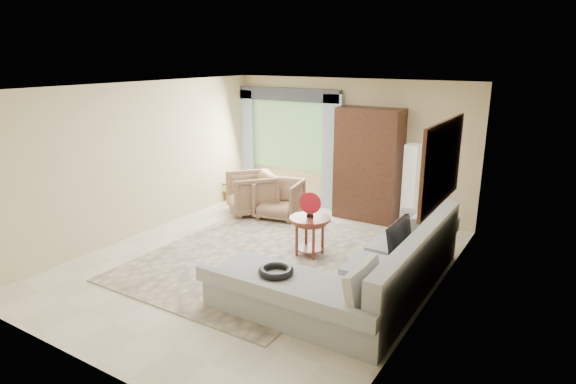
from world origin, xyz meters
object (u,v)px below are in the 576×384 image
Objects in this scene: armchair_right at (279,199)px; potted_plant at (229,188)px; sectional_sofa at (368,276)px; floor_lamp at (410,185)px; coffee_table at (310,236)px; armoire at (368,165)px; tv_screen at (400,239)px; armchair_left at (251,193)px.

armchair_right reaches higher than potted_plant.
armchair_right is 1.60× the size of potted_plant.
sectional_sofa is at bearing -30.32° from potted_plant.
sectional_sofa is 2.31× the size of floor_lamp.
coffee_table is 2.27m from armoire.
tv_screen is 1.63m from coffee_table.
coffee_table is (-1.54, 0.36, -0.39)m from tv_screen.
coffee_table reaches higher than potted_plant.
tv_screen reaches higher than sectional_sofa.
armchair_left is at bearing -161.16° from floor_lamp.
coffee_table is at bearing -110.79° from floor_lamp.
potted_plant is at bearing -172.75° from floor_lamp.
armchair_right is at bearing 137.22° from coffee_table.
armchair_left is at bearing 148.33° from coffee_table.
tv_screen is 0.90× the size of armchair_right.
sectional_sofa is 3.88× the size of armchair_left.
armchair_left is 0.42× the size of armoire.
coffee_table is at bearing -91.06° from armoire.
floor_lamp is (2.23, 0.93, 0.38)m from armchair_right.
sectional_sofa is 1.65× the size of armoire.
armchair_left is 2.33m from armoire.
sectional_sofa is at bearing -81.67° from floor_lamp.
armchair_right is at bearing -148.78° from armoire.
potted_plant is 3.86m from floor_lamp.
floor_lamp is at bearing 11.34° from armchair_right.
floor_lamp is at bearing 98.33° from sectional_sofa.
potted_plant is (-0.95, 0.49, -0.15)m from armchair_left.
coffee_table is 3.43m from potted_plant.
sectional_sofa is at bearing -30.34° from coffee_table.
armoire is (3.00, 0.42, 0.79)m from potted_plant.
tv_screen reaches higher than coffee_table.
armchair_right reaches higher than coffee_table.
armchair_right is at bearing 44.73° from armchair_left.
armchair_left is 1.08m from potted_plant.
armoire is at bearing 64.51° from armchair_left.
coffee_table is at bearing -30.31° from potted_plant.
armoire is at bearing 120.86° from tv_screen.
sectional_sofa is at bearing -48.56° from armchair_right.
potted_plant is at bearing 155.11° from tv_screen.
floor_lamp is at bearing 59.35° from armchair_left.
armchair_left is (-3.28, 1.99, 0.12)m from sectional_sofa.
sectional_sofa reaches higher than coffee_table.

